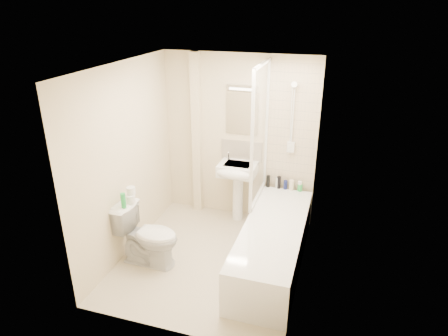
% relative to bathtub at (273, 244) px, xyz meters
% --- Properties ---
extents(floor, '(2.50, 2.50, 0.00)m').
position_rel_bathtub_xyz_m(floor, '(-0.75, -0.11, -0.29)').
color(floor, beige).
rests_on(floor, ground).
extents(wall_back, '(2.20, 0.02, 2.40)m').
position_rel_bathtub_xyz_m(wall_back, '(-0.75, 1.14, 0.91)').
color(wall_back, beige).
rests_on(wall_back, ground).
extents(wall_left, '(0.02, 2.50, 2.40)m').
position_rel_bathtub_xyz_m(wall_left, '(-1.85, -0.11, 0.91)').
color(wall_left, beige).
rests_on(wall_left, ground).
extents(wall_right, '(0.02, 2.50, 2.40)m').
position_rel_bathtub_xyz_m(wall_right, '(0.35, -0.11, 0.91)').
color(wall_right, beige).
rests_on(wall_right, ground).
extents(ceiling, '(2.20, 2.50, 0.02)m').
position_rel_bathtub_xyz_m(ceiling, '(-0.75, -0.11, 2.11)').
color(ceiling, white).
rests_on(ceiling, wall_back).
extents(tile_back, '(0.70, 0.01, 1.75)m').
position_rel_bathtub_xyz_m(tile_back, '(0.00, 1.12, 1.14)').
color(tile_back, beige).
rests_on(tile_back, wall_back).
extents(tile_right, '(0.01, 2.10, 1.75)m').
position_rel_bathtub_xyz_m(tile_right, '(0.34, 0.00, 1.14)').
color(tile_right, beige).
rests_on(tile_right, wall_right).
extents(pipe_boxing, '(0.12, 0.12, 2.40)m').
position_rel_bathtub_xyz_m(pipe_boxing, '(-1.37, 1.08, 0.91)').
color(pipe_boxing, beige).
rests_on(pipe_boxing, ground).
extents(splashback, '(0.60, 0.02, 0.30)m').
position_rel_bathtub_xyz_m(splashback, '(-0.71, 1.13, 0.74)').
color(splashback, beige).
rests_on(splashback, wall_back).
extents(mirror, '(0.46, 0.01, 0.60)m').
position_rel_bathtub_xyz_m(mirror, '(-0.71, 1.12, 1.29)').
color(mirror, white).
rests_on(mirror, wall_back).
extents(strip_light, '(0.42, 0.07, 0.07)m').
position_rel_bathtub_xyz_m(strip_light, '(-0.71, 1.10, 1.66)').
color(strip_light, silver).
rests_on(strip_light, wall_back).
extents(bathtub, '(0.70, 2.10, 0.55)m').
position_rel_bathtub_xyz_m(bathtub, '(0.00, 0.00, 0.00)').
color(bathtub, white).
rests_on(bathtub, ground).
extents(shower_screen, '(0.04, 0.92, 1.80)m').
position_rel_bathtub_xyz_m(shower_screen, '(-0.35, 0.68, 1.16)').
color(shower_screen, white).
rests_on(shower_screen, bathtub).
extents(shower_fixture, '(0.10, 0.16, 0.99)m').
position_rel_bathtub_xyz_m(shower_fixture, '(-0.00, 1.08, 1.26)').
color(shower_fixture, white).
rests_on(shower_fixture, wall_back).
extents(pedestal_sink, '(0.53, 0.49, 1.02)m').
position_rel_bathtub_xyz_m(pedestal_sink, '(-0.71, 0.90, 0.43)').
color(pedestal_sink, white).
rests_on(pedestal_sink, ground).
extents(bottle_black_a, '(0.05, 0.05, 0.17)m').
position_rel_bathtub_xyz_m(bottle_black_a, '(-0.28, 1.05, 0.35)').
color(bottle_black_a, black).
rests_on(bottle_black_a, bathtub).
extents(bottle_white_a, '(0.05, 0.05, 0.16)m').
position_rel_bathtub_xyz_m(bottle_white_a, '(-0.15, 1.05, 0.34)').
color(bottle_white_a, silver).
rests_on(bottle_white_a, bathtub).
extents(bottle_black_b, '(0.06, 0.06, 0.18)m').
position_rel_bathtub_xyz_m(bottle_black_b, '(-0.13, 1.05, 0.35)').
color(bottle_black_b, black).
rests_on(bottle_black_b, bathtub).
extents(bottle_blue, '(0.05, 0.05, 0.13)m').
position_rel_bathtub_xyz_m(bottle_blue, '(-0.03, 1.05, 0.33)').
color(bottle_blue, '#131A54').
rests_on(bottle_blue, bathtub).
extents(bottle_cream, '(0.07, 0.07, 0.15)m').
position_rel_bathtub_xyz_m(bottle_cream, '(0.05, 1.05, 0.33)').
color(bottle_cream, '#F9E7C1').
rests_on(bottle_cream, bathtub).
extents(bottle_white_b, '(0.06, 0.06, 0.14)m').
position_rel_bathtub_xyz_m(bottle_white_b, '(0.17, 1.05, 0.33)').
color(bottle_white_b, white).
rests_on(bottle_white_b, bathtub).
extents(bottle_green, '(0.07, 0.07, 0.10)m').
position_rel_bathtub_xyz_m(bottle_green, '(0.17, 1.05, 0.31)').
color(bottle_green, green).
rests_on(bottle_green, bathtub).
extents(toilet, '(0.48, 0.79, 0.78)m').
position_rel_bathtub_xyz_m(toilet, '(-1.47, -0.40, 0.10)').
color(toilet, white).
rests_on(toilet, ground).
extents(toilet_roll_lower, '(0.11, 0.11, 0.10)m').
position_rel_bathtub_xyz_m(toilet_roll_lower, '(-1.69, -0.34, 0.54)').
color(toilet_roll_lower, white).
rests_on(toilet_roll_lower, toilet).
extents(toilet_roll_upper, '(0.11, 0.11, 0.09)m').
position_rel_bathtub_xyz_m(toilet_roll_upper, '(-1.70, -0.31, 0.63)').
color(toilet_roll_upper, white).
rests_on(toilet_roll_upper, toilet_roll_lower).
extents(green_bottle, '(0.06, 0.06, 0.18)m').
position_rel_bathtub_xyz_m(green_bottle, '(-1.71, -0.48, 0.58)').
color(green_bottle, green).
rests_on(green_bottle, toilet).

